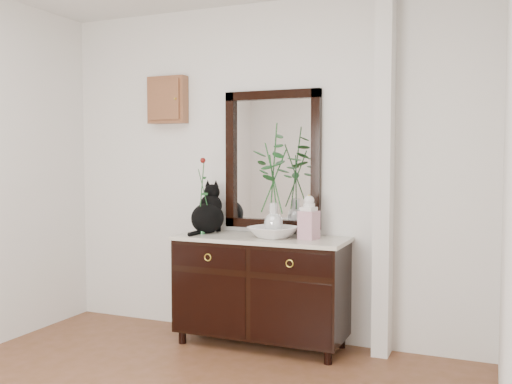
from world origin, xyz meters
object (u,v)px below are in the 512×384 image
at_px(cat, 208,208).
at_px(ginger_jar, 309,217).
at_px(lotus_bowl, 273,232).
at_px(sideboard, 261,285).

height_order(cat, ginger_jar, cat).
xyz_separation_m(cat, ginger_jar, (0.86, -0.03, -0.03)).
xyz_separation_m(lotus_bowl, ginger_jar, (0.27, 0.04, 0.12)).
bearing_deg(cat, lotus_bowl, -5.87).
bearing_deg(cat, sideboard, -5.23).
distance_m(lotus_bowl, ginger_jar, 0.30).
distance_m(sideboard, lotus_bowl, 0.43).
distance_m(cat, lotus_bowl, 0.62).
bearing_deg(ginger_jar, lotus_bowl, -171.89).
relative_size(lotus_bowl, ginger_jar, 1.05).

